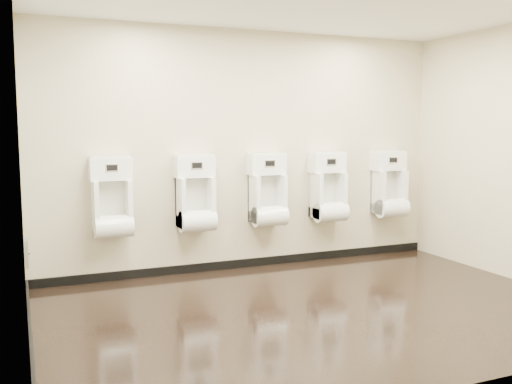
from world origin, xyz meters
TOP-DOWN VIEW (x-y plane):
  - ground at (0.00, 0.00)m, footprint 5.00×3.50m
  - back_wall at (0.00, 1.75)m, footprint 5.00×0.02m
  - front_wall at (0.00, -1.75)m, footprint 5.00×0.02m
  - left_wall at (-2.50, 0.00)m, footprint 0.02×3.50m
  - tile_overlay_left at (-2.50, 0.00)m, footprint 0.01×3.50m
  - skirting_back at (0.00, 1.74)m, footprint 5.00×0.02m
  - skirting_left at (-2.49, 0.00)m, footprint 0.02×3.50m
  - access_panel at (-2.48, 1.20)m, footprint 0.04×0.25m
  - urinal_0 at (-1.62, 1.60)m, footprint 0.45×0.34m
  - urinal_1 at (-0.70, 1.60)m, footprint 0.45×0.34m
  - urinal_2 at (0.19, 1.60)m, footprint 0.45×0.34m
  - urinal_3 at (1.01, 1.60)m, footprint 0.45×0.34m
  - urinal_4 at (1.92, 1.60)m, footprint 0.45×0.34m

SIDE VIEW (x-z plane):
  - ground at x=0.00m, z-range 0.00..0.00m
  - skirting_back at x=0.00m, z-range 0.00..0.10m
  - skirting_left at x=-2.49m, z-range 0.00..0.10m
  - access_panel at x=-2.48m, z-range 0.38..0.62m
  - urinal_0 at x=-1.62m, z-range 0.46..1.30m
  - urinal_1 at x=-0.70m, z-range 0.46..1.30m
  - urinal_2 at x=0.19m, z-range 0.46..1.30m
  - urinal_3 at x=1.01m, z-range 0.46..1.30m
  - urinal_4 at x=1.92m, z-range 0.46..1.30m
  - back_wall at x=0.00m, z-range 0.00..2.80m
  - front_wall at x=0.00m, z-range 0.00..2.80m
  - left_wall at x=-2.50m, z-range 0.00..2.80m
  - tile_overlay_left at x=-2.50m, z-range 0.00..2.80m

